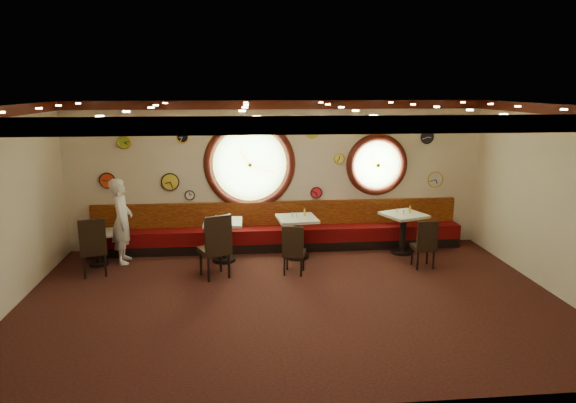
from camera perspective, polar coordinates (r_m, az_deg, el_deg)
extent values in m
cube|color=black|center=(8.76, 0.42, -10.78)|extent=(9.00, 6.00, 0.00)
cube|color=gold|center=(8.04, 0.46, 10.64)|extent=(9.00, 6.00, 0.02)
cube|color=beige|center=(11.18, -1.17, 2.95)|extent=(9.00, 0.02, 3.20)
cube|color=beige|center=(5.40, 3.80, -7.75)|extent=(9.00, 0.02, 3.20)
cube|color=beige|center=(9.80, 27.62, 0.11)|extent=(0.02, 6.00, 3.20)
cube|color=#3B100A|center=(10.98, -1.19, 10.69)|extent=(9.00, 0.10, 0.18)
cube|color=#3B100A|center=(5.13, 3.96, 8.48)|extent=(9.00, 0.10, 0.18)
cube|color=#3B100A|center=(9.60, 28.29, 8.94)|extent=(0.10, 6.00, 0.18)
cube|color=black|center=(11.26, -1.03, -4.83)|extent=(8.00, 0.55, 0.20)
cube|color=#57070A|center=(11.19, -1.03, -3.61)|extent=(8.00, 0.55, 0.30)
cube|color=#5D0B07|center=(11.30, -1.13, -1.36)|extent=(8.00, 0.10, 0.55)
cylinder|color=#96C274|center=(11.11, -4.27, 4.16)|extent=(1.66, 0.02, 1.66)
torus|color=#3B100A|center=(11.10, -4.27, 4.15)|extent=(1.98, 0.18, 1.98)
torus|color=gold|center=(11.07, -4.27, 4.12)|extent=(1.61, 0.03, 1.61)
cylinder|color=#96C274|center=(11.53, 9.82, 4.06)|extent=(1.10, 0.02, 1.10)
torus|color=#3B100A|center=(11.51, 9.84, 4.05)|extent=(1.38, 0.18, 1.38)
torus|color=gold|center=(11.48, 9.88, 4.03)|extent=(1.09, 0.03, 1.09)
cylinder|color=red|center=(11.46, -19.43, 2.21)|extent=(0.32, 0.03, 0.32)
cylinder|color=black|center=(11.76, 15.19, 6.92)|extent=(0.28, 0.03, 0.28)
cylinder|color=#A2CF40|center=(11.11, 2.72, 7.81)|extent=(0.30, 0.03, 0.30)
cylinder|color=yellow|center=(11.23, -12.95, 2.14)|extent=(0.36, 0.03, 0.36)
cylinder|color=white|center=(11.24, -10.85, 0.69)|extent=(0.20, 0.03, 0.20)
cylinder|color=silver|center=(11.98, 16.05, 2.37)|extent=(0.34, 0.03, 0.34)
cylinder|color=red|center=(11.32, 3.15, 0.98)|extent=(0.24, 0.03, 0.24)
cylinder|color=#8AB323|center=(11.26, -17.74, 6.27)|extent=(0.26, 0.03, 0.26)
cylinder|color=#FCF554|center=(11.28, 5.71, 4.77)|extent=(0.22, 0.03, 0.22)
cylinder|color=black|center=(11.06, -11.64, 7.03)|extent=(0.24, 0.03, 0.24)
cylinder|color=black|center=(11.00, -20.24, -6.48)|extent=(0.38, 0.38, 0.05)
cylinder|color=black|center=(10.91, -20.36, -4.96)|extent=(0.10, 0.10, 0.61)
cube|color=silver|center=(10.82, -20.49, -3.35)|extent=(0.73, 0.73, 0.04)
cylinder|color=black|center=(10.63, -7.12, -6.39)|extent=(0.48, 0.48, 0.07)
cylinder|color=black|center=(10.52, -7.18, -4.42)|extent=(0.13, 0.13, 0.76)
cube|color=silver|center=(10.41, -7.23, -2.33)|extent=(0.78, 0.78, 0.05)
cylinder|color=black|center=(10.76, 0.99, -6.06)|extent=(0.49, 0.49, 0.07)
cylinder|color=black|center=(10.64, 1.00, -4.06)|extent=(0.13, 0.13, 0.78)
cube|color=silver|center=(10.53, 1.01, -1.93)|extent=(0.85, 0.85, 0.06)
cylinder|color=black|center=(11.32, 12.56, -5.41)|extent=(0.49, 0.49, 0.07)
cylinder|color=black|center=(11.21, 12.66, -3.49)|extent=(0.13, 0.13, 0.79)
cube|color=silver|center=(11.10, 12.76, -1.46)|extent=(1.01, 1.01, 0.06)
cube|color=black|center=(10.34, -20.80, -5.14)|extent=(0.58, 0.58, 0.08)
cube|color=black|center=(10.05, -20.92, -3.58)|extent=(0.47, 0.19, 0.61)
cube|color=black|center=(9.65, -8.18, -5.41)|extent=(0.67, 0.67, 0.09)
cube|color=black|center=(9.35, -7.75, -3.59)|extent=(0.49, 0.27, 0.67)
cube|color=black|center=(9.77, 0.69, -5.73)|extent=(0.50, 0.50, 0.07)
cube|color=black|center=(9.51, 0.53, -4.35)|extent=(0.40, 0.16, 0.53)
cube|color=black|center=(10.44, 14.79, -4.93)|extent=(0.42, 0.42, 0.07)
cube|color=black|center=(10.20, 15.24, -3.61)|extent=(0.41, 0.06, 0.53)
cylinder|color=silver|center=(10.88, -20.82, -2.91)|extent=(0.04, 0.04, 0.10)
cylinder|color=silver|center=(10.47, -7.97, -1.78)|extent=(0.04, 0.04, 0.11)
cylinder|color=silver|center=(10.55, 0.49, -1.46)|extent=(0.04, 0.04, 0.10)
cylinder|color=silver|center=(11.10, 12.01, -1.00)|extent=(0.04, 0.04, 0.10)
cylinder|color=silver|center=(10.76, -20.36, -3.08)|extent=(0.03, 0.03, 0.09)
cylinder|color=silver|center=(10.37, -7.27, -1.92)|extent=(0.04, 0.04, 0.11)
cylinder|color=silver|center=(10.52, 0.96, -1.49)|extent=(0.04, 0.04, 0.10)
cylinder|color=silver|center=(11.00, 12.73, -1.18)|extent=(0.04, 0.04, 0.10)
cylinder|color=gold|center=(10.84, -19.83, -2.77)|extent=(0.04, 0.04, 0.14)
cylinder|color=gold|center=(10.46, -6.53, -1.69)|extent=(0.04, 0.04, 0.14)
cylinder|color=gold|center=(10.65, 1.87, -1.20)|extent=(0.05, 0.05, 0.15)
cylinder|color=gold|center=(11.19, 13.39, -0.83)|extent=(0.05, 0.05, 0.15)
imported|color=white|center=(10.78, -17.97, -2.05)|extent=(0.45, 0.66, 1.72)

